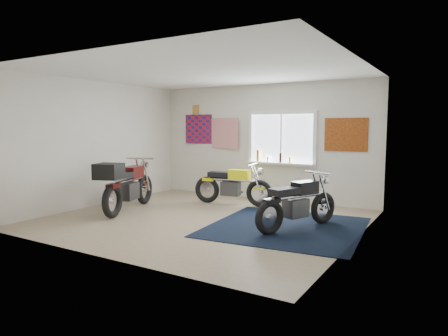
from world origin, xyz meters
The scene contains 10 objects.
ground centered at (0.00, 0.00, 0.00)m, with size 5.50×5.50×0.00m, color #9E896B.
room_shell centered at (0.00, 0.00, 1.64)m, with size 5.50×5.50×5.50m.
navy_rug centered at (1.55, 0.23, 0.01)m, with size 2.50×2.60×0.01m, color black.
window_assembly centered at (0.50, 2.47, 1.37)m, with size 1.66×0.17×1.26m.
oil_bottles centered at (0.24, 2.40, 1.01)m, with size 0.86×0.07×0.28m.
flag_display centered at (-1.90, 2.48, 2.15)m, with size 1.60×0.10×1.17m.
triumph_poster centered at (1.95, 2.48, 1.55)m, with size 0.90×0.03×0.70m, color #A54C14.
yellow_triumph centered at (-0.23, 1.48, 0.41)m, with size 1.84×0.55×0.93m.
black_chrome_bike centered at (1.75, 0.23, 0.41)m, with size 0.87×1.73×0.94m.
maroon_tourer centered at (-1.70, -0.28, 0.55)m, with size 0.99×2.05×1.06m.
Camera 1 is at (4.09, -6.06, 1.73)m, focal length 32.00 mm.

